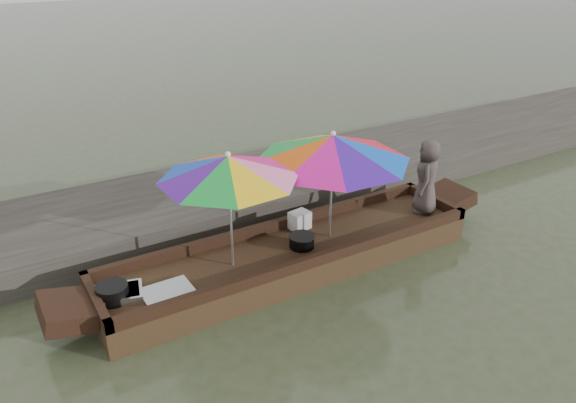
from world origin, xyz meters
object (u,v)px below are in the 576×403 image
cooking_pot (112,293)px  vendor (427,176)px  umbrella_bow (231,211)px  supply_bag (300,220)px  tray_scallop (167,292)px  umbrella_stern (331,186)px  tray_crayfish (117,294)px  boat_hull (292,258)px  charcoal_grill (302,242)px

cooking_pot → vendor: (4.75, -0.11, 0.48)m
umbrella_bow → supply_bag: bearing=18.0°
tray_scallop → umbrella_stern: umbrella_stern is taller
tray_crayfish → tray_scallop: tray_crayfish is taller
cooking_pot → supply_bag: 2.84m
supply_bag → vendor: 2.05m
vendor → tray_crayfish: bearing=-45.5°
umbrella_stern → tray_crayfish: bearing=179.1°
cooking_pot → vendor: bearing=-1.3°
cooking_pot → vendor: vendor is taller
tray_scallop → umbrella_bow: umbrella_bow is taller
supply_bag → vendor: vendor is taller
boat_hull → tray_crayfish: 2.39m
supply_bag → umbrella_stern: size_ratio=0.13×
tray_scallop → charcoal_grill: size_ratio=1.74×
tray_crayfish → umbrella_bow: umbrella_bow is taller
boat_hull → umbrella_bow: size_ratio=3.08×
cooking_pot → tray_crayfish: cooking_pot is taller
tray_scallop → supply_bag: bearing=15.1°
cooking_pot → charcoal_grill: size_ratio=1.10×
umbrella_stern → boat_hull: bearing=180.0°
supply_bag → umbrella_bow: bearing=-162.0°
tray_scallop → vendor: 4.21m
charcoal_grill → umbrella_stern: size_ratio=0.16×
boat_hull → umbrella_stern: size_ratio=2.54×
supply_bag → umbrella_bow: size_ratio=0.16×
umbrella_stern → supply_bag: bearing=120.5°
tray_crayfish → charcoal_grill: (2.50, -0.11, 0.04)m
tray_crayfish → charcoal_grill: size_ratio=1.74×
boat_hull → vendor: (2.33, -0.09, 0.75)m
boat_hull → supply_bag: 0.64m
tray_crayfish → vendor: 4.73m
charcoal_grill → tray_scallop: bearing=-176.2°
charcoal_grill → supply_bag: bearing=60.9°
tray_crayfish → tray_scallop: size_ratio=1.00×
vendor → charcoal_grill: bearing=-44.6°
boat_hull → umbrella_bow: bearing=180.0°
tray_crayfish → cooking_pot: bearing=-152.7°
boat_hull → vendor: size_ratio=4.62×
cooking_pot → supply_bag: bearing=8.0°
charcoal_grill → umbrella_bow: 1.23m
vendor → umbrella_bow: umbrella_bow is taller
cooking_pot → umbrella_stern: 3.13m
vendor → umbrella_stern: size_ratio=0.55×
vendor → umbrella_bow: (-3.21, 0.09, 0.20)m
charcoal_grill → umbrella_bow: size_ratio=0.20×
boat_hull → tray_scallop: 1.87m
vendor → umbrella_stern: bearing=-46.9°
umbrella_bow → umbrella_stern: size_ratio=0.82×
vendor → umbrella_stern: (-1.70, 0.09, 0.20)m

